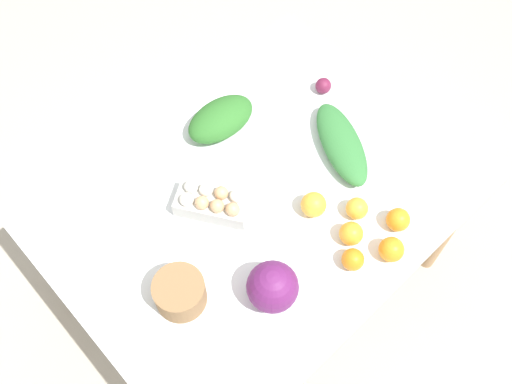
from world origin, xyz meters
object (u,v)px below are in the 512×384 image
(greens_bunch_kale, at_px, (341,144))
(orange_1, at_px, (391,249))
(egg_carton, at_px, (212,202))
(orange_2, at_px, (351,234))
(orange_3, at_px, (398,220))
(orange_5, at_px, (353,260))
(orange_4, at_px, (357,208))
(beet_root, at_px, (323,86))
(greens_bunch_dandelion, at_px, (221,119))
(paper_bag, at_px, (180,293))
(cabbage_purple, at_px, (273,287))
(orange_0, at_px, (314,205))

(greens_bunch_kale, xyz_separation_m, orange_1, (-0.17, -0.36, 0.00))
(egg_carton, height_order, orange_2, egg_carton)
(orange_3, bearing_deg, orange_5, 178.23)
(orange_2, relative_size, orange_4, 1.05)
(greens_bunch_kale, xyz_separation_m, beet_root, (0.14, 0.22, -0.01))
(greens_bunch_dandelion, bearing_deg, orange_4, -80.81)
(orange_1, xyz_separation_m, orange_5, (-0.11, 0.06, -0.00))
(paper_bag, bearing_deg, orange_4, -15.11)
(greens_bunch_kale, height_order, orange_3, orange_3)
(orange_2, bearing_deg, beet_root, 51.73)
(cabbage_purple, height_order, greens_bunch_kale, cabbage_purple)
(egg_carton, height_order, orange_3, egg_carton)
(greens_bunch_kale, height_order, orange_1, orange_1)
(beet_root, height_order, orange_3, orange_3)
(greens_bunch_kale, distance_m, beet_root, 0.26)
(egg_carton, xyz_separation_m, beet_root, (0.60, 0.10, -0.02))
(cabbage_purple, distance_m, orange_0, 0.31)
(orange_3, bearing_deg, orange_1, -151.12)
(greens_bunch_kale, height_order, orange_2, orange_2)
(orange_0, bearing_deg, cabbage_purple, -158.10)
(cabbage_purple, distance_m, orange_2, 0.30)
(greens_bunch_dandelion, distance_m, orange_2, 0.58)
(egg_carton, distance_m, greens_bunch_dandelion, 0.32)
(greens_bunch_dandelion, xyz_separation_m, orange_4, (0.09, -0.54, -0.01))
(orange_1, distance_m, orange_2, 0.13)
(cabbage_purple, xyz_separation_m, orange_5, (0.24, -0.09, -0.04))
(beet_root, relative_size, orange_5, 0.84)
(paper_bag, relative_size, orange_3, 2.03)
(egg_carton, height_order, paper_bag, paper_bag)
(orange_1, height_order, orange_2, orange_1)
(egg_carton, bearing_deg, greens_bunch_dandelion, -79.35)
(greens_bunch_dandelion, xyz_separation_m, orange_1, (0.06, -0.70, -0.01))
(cabbage_purple, relative_size, orange_3, 2.03)
(beet_root, height_order, orange_4, orange_4)
(orange_0, bearing_deg, greens_bunch_kale, 22.90)
(paper_bag, distance_m, orange_2, 0.53)
(greens_bunch_dandelion, relative_size, beet_root, 4.36)
(cabbage_purple, relative_size, orange_0, 1.85)
(egg_carton, bearing_deg, orange_5, 169.68)
(egg_carton, distance_m, greens_bunch_kale, 0.47)
(greens_bunch_kale, distance_m, orange_4, 0.24)
(orange_4, bearing_deg, greens_bunch_kale, 54.00)
(orange_2, height_order, orange_4, orange_2)
(orange_2, bearing_deg, cabbage_purple, 174.38)
(beet_root, height_order, orange_1, orange_1)
(cabbage_purple, relative_size, beet_root, 2.63)
(greens_bunch_kale, height_order, beet_root, greens_bunch_kale)
(paper_bag, relative_size, orange_4, 2.14)
(orange_2, bearing_deg, egg_carton, 123.27)
(cabbage_purple, xyz_separation_m, orange_0, (0.29, 0.12, -0.03))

